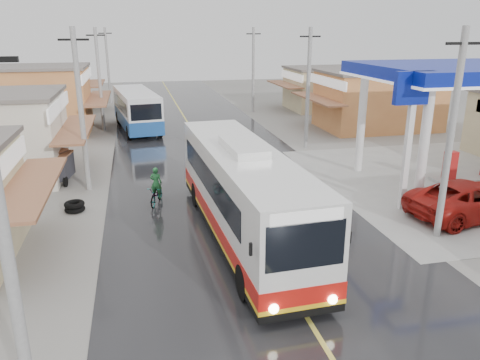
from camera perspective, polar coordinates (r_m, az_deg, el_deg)
The scene contains 14 objects.
ground at distance 17.44m, azimuth 3.40°, elevation -8.98°, with size 120.00×120.00×0.00m, color slate.
road at distance 31.24m, azimuth -4.16°, elevation 3.33°, with size 12.00×90.00×0.02m, color black.
centre_line at distance 31.24m, azimuth -4.16°, elevation 3.35°, with size 0.15×90.00×0.01m, color #D8CC4C.
shopfronts_left at distance 34.92m, azimuth -26.58°, elevation 3.01°, with size 11.00×44.00×5.20m, color tan, non-canonical shape.
shopfronts_right at distance 34.10m, azimuth 22.50°, elevation 3.22°, with size 11.00×44.00×4.80m, color beige, non-canonical shape.
utility_poles_left at distance 32.01m, azimuth -16.94°, elevation 2.93°, with size 1.60×50.00×8.00m, color gray, non-canonical shape.
utility_poles_right at distance 32.97m, azimuth 7.98°, elevation 3.97°, with size 1.60×36.00×8.00m, color gray, non-canonical shape.
coach_bus at distance 18.02m, azimuth 0.30°, elevation -1.59°, with size 3.30×12.43×3.85m.
second_bus at distance 38.91m, azimuth -12.49°, elevation 8.41°, with size 3.82×9.71×3.14m.
jeepney at distance 22.74m, azimuth 26.30°, elevation -2.11°, with size 2.68×5.81×1.61m, color #A31510.
cyclist at distance 22.23m, azimuth -10.15°, elevation -1.44°, with size 1.12×1.82×1.85m.
tricycle_near at distance 26.78m, azimuth -21.30°, elevation 1.57°, with size 1.63×2.21×1.56m.
tricycle_far at distance 26.88m, azimuth -22.40°, elevation 1.67°, with size 2.16×2.59×1.69m.
tyre_stack at distance 22.44m, azimuth -19.51°, elevation -3.07°, with size 0.91×0.91×0.46m.
Camera 1 is at (-4.39, -14.91, 7.91)m, focal length 35.00 mm.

